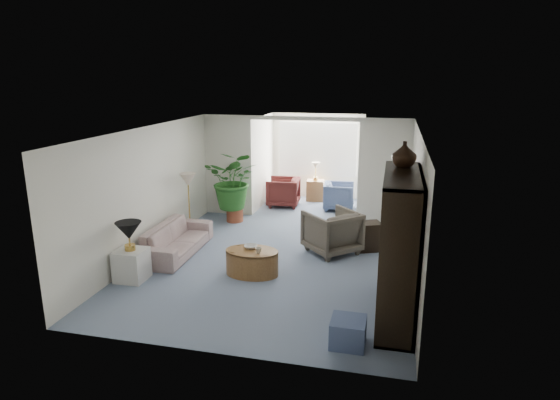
% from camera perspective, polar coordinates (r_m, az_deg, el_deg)
% --- Properties ---
extents(floor, '(6.00, 6.00, 0.00)m').
position_cam_1_polar(floor, '(9.00, -0.90, -7.75)').
color(floor, gray).
rests_on(floor, ground).
extents(sunroom_floor, '(2.60, 2.60, 0.00)m').
position_cam_1_polar(sunroom_floor, '(12.80, 3.65, -0.85)').
color(sunroom_floor, gray).
rests_on(sunroom_floor, ground).
extents(back_pier_left, '(1.20, 0.12, 2.50)m').
position_cam_1_polar(back_pier_left, '(11.94, -6.22, 4.12)').
color(back_pier_left, white).
rests_on(back_pier_left, ground).
extents(back_pier_right, '(1.20, 0.12, 2.50)m').
position_cam_1_polar(back_pier_right, '(11.26, 12.35, 3.21)').
color(back_pier_right, white).
rests_on(back_pier_right, ground).
extents(back_header, '(2.60, 0.12, 0.10)m').
position_cam_1_polar(back_header, '(11.28, 2.88, 9.72)').
color(back_header, white).
rests_on(back_header, back_pier_left).
extents(window_pane, '(2.20, 0.02, 1.50)m').
position_cam_1_polar(window_pane, '(13.54, 4.54, 6.08)').
color(window_pane, white).
extents(window_blinds, '(2.20, 0.02, 1.50)m').
position_cam_1_polar(window_blinds, '(13.51, 4.52, 6.06)').
color(window_blinds, white).
extents(framed_picture, '(0.04, 0.50, 0.40)m').
position_cam_1_polar(framed_picture, '(8.15, 15.89, 1.82)').
color(framed_picture, beige).
extents(sofa, '(0.81, 2.02, 0.59)m').
position_cam_1_polar(sofa, '(9.67, -12.28, -4.60)').
color(sofa, '#B8AB9C').
rests_on(sofa, ground).
extents(end_table, '(0.50, 0.50, 0.55)m').
position_cam_1_polar(end_table, '(8.67, -17.33, -7.43)').
color(end_table, silver).
rests_on(end_table, ground).
extents(table_lamp, '(0.44, 0.44, 0.30)m').
position_cam_1_polar(table_lamp, '(8.46, -17.66, -3.51)').
color(table_lamp, black).
rests_on(table_lamp, end_table).
extents(floor_lamp, '(0.36, 0.36, 0.28)m').
position_cam_1_polar(floor_lamp, '(10.47, -10.96, 2.41)').
color(floor_lamp, beige).
rests_on(floor_lamp, ground).
extents(coffee_table, '(1.12, 1.12, 0.45)m').
position_cam_1_polar(coffee_table, '(8.53, -3.37, -7.45)').
color(coffee_table, olive).
rests_on(coffee_table, ground).
extents(coffee_bowl, '(0.28, 0.28, 0.06)m').
position_cam_1_polar(coffee_bowl, '(8.54, -3.52, -5.59)').
color(coffee_bowl, beige).
rests_on(coffee_bowl, coffee_table).
extents(coffee_cup, '(0.13, 0.13, 0.10)m').
position_cam_1_polar(coffee_cup, '(8.30, -2.60, -6.04)').
color(coffee_cup, beige).
rests_on(coffee_cup, coffee_table).
extents(wingback_chair, '(1.31, 1.32, 0.86)m').
position_cam_1_polar(wingback_chair, '(9.52, 6.22, -3.79)').
color(wingback_chair, '#5D5549').
rests_on(wingback_chair, ground).
extents(side_table_dark, '(0.59, 0.54, 0.58)m').
position_cam_1_polar(side_table_dark, '(9.79, 10.50, -4.28)').
color(side_table_dark, black).
rests_on(side_table_dark, ground).
extents(entertainment_cabinet, '(0.51, 1.93, 2.14)m').
position_cam_1_polar(entertainment_cabinet, '(7.01, 14.02, -5.53)').
color(entertainment_cabinet, black).
rests_on(entertainment_cabinet, ground).
extents(cabinet_urn, '(0.36, 0.36, 0.37)m').
position_cam_1_polar(cabinet_urn, '(7.18, 14.64, 5.32)').
color(cabinet_urn, black).
rests_on(cabinet_urn, entertainment_cabinet).
extents(ottoman, '(0.46, 0.46, 0.36)m').
position_cam_1_polar(ottoman, '(6.54, 8.15, -15.37)').
color(ottoman, slate).
rests_on(ottoman, ground).
extents(plant_pot, '(0.40, 0.40, 0.32)m').
position_cam_1_polar(plant_pot, '(11.57, -5.43, -1.78)').
color(plant_pot, brown).
rests_on(plant_pot, ground).
extents(house_plant, '(1.27, 1.10, 1.41)m').
position_cam_1_polar(house_plant, '(11.35, -5.54, 2.41)').
color(house_plant, '#276121').
rests_on(house_plant, plant_pot).
extents(sunroom_chair_blue, '(0.83, 0.81, 0.71)m').
position_cam_1_polar(sunroom_chair_blue, '(12.57, 7.06, 0.46)').
color(sunroom_chair_blue, slate).
rests_on(sunroom_chair_blue, ground).
extents(sunroom_chair_maroon, '(0.90, 0.88, 0.77)m').
position_cam_1_polar(sunroom_chair_maroon, '(12.81, 0.39, 0.97)').
color(sunroom_chair_maroon, '#501D1B').
rests_on(sunroom_chair_maroon, ground).
extents(sunroom_table, '(0.50, 0.40, 0.58)m').
position_cam_1_polar(sunroom_table, '(13.40, 4.24, 1.15)').
color(sunroom_table, olive).
rests_on(sunroom_table, ground).
extents(shelf_clutter, '(0.30, 0.91, 0.61)m').
position_cam_1_polar(shelf_clutter, '(6.95, 13.46, -8.14)').
color(shelf_clutter, '#494743').
rests_on(shelf_clutter, entertainment_cabinet).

